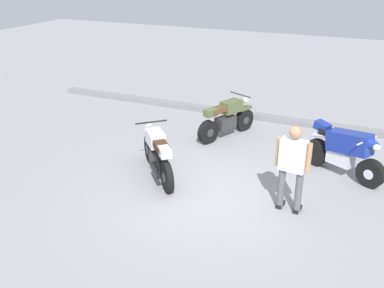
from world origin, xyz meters
TOP-DOWN VIEW (x-y plane):
  - ground_plane at (0.00, 0.00)m, footprint 40.00×40.00m
  - curb_edge at (0.00, 4.60)m, footprint 14.00×0.30m
  - motorcycle_blue_sportbike at (2.42, 1.89)m, footprint 1.81×1.10m
  - motorcycle_silver_cruiser at (-1.21, 0.24)m, footprint 1.50×1.62m
  - motorcycle_olive_vintage at (-0.62, 2.96)m, footprint 1.03×1.84m
  - person_in_white_shirt at (1.67, -0.00)m, footprint 0.66×0.36m

SIDE VIEW (x-z plane):
  - ground_plane at x=0.00m, z-range 0.00..0.00m
  - curb_edge at x=0.00m, z-range 0.00..0.15m
  - motorcycle_olive_vintage at x=-0.62m, z-range -0.05..1.02m
  - motorcycle_silver_cruiser at x=-1.21m, z-range -0.02..1.06m
  - motorcycle_blue_sportbike at x=2.42m, z-range 0.02..1.17m
  - person_in_white_shirt at x=1.67m, z-range 0.12..1.81m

